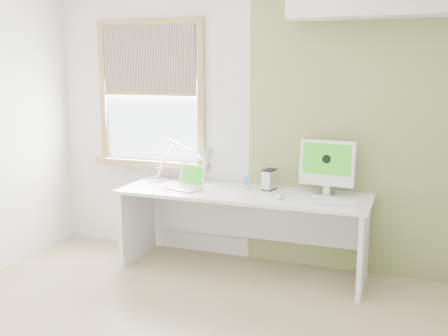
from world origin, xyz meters
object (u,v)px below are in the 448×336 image
at_px(desk, 245,212).
at_px(desk_lamp, 196,161).
at_px(laptop, 188,183).
at_px(external_drive, 269,179).
at_px(imac, 327,164).

xyz_separation_m(desk, desk_lamp, (-0.52, 0.13, 0.41)).
distance_m(laptop, external_drive, 0.73).
height_order(external_drive, imac, imac).
xyz_separation_m(desk_lamp, imac, (1.22, -0.01, 0.05)).
height_order(desk_lamp, external_drive, desk_lamp).
bearing_deg(imac, laptop, -170.34).
relative_size(desk, laptop, 6.07).
bearing_deg(desk, desk_lamp, 166.24).
height_order(desk, laptop, laptop).
xyz_separation_m(laptop, external_drive, (0.70, 0.20, 0.04)).
bearing_deg(desk, external_drive, 29.21).
bearing_deg(external_drive, laptop, -164.17).
bearing_deg(desk_lamp, laptop, -87.76).
bearing_deg(desk_lamp, desk, -13.76).
height_order(desk, imac, imac).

